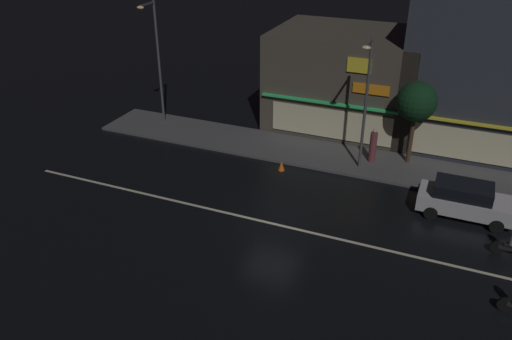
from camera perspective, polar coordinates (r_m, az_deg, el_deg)
ground_plane at (r=23.92m, az=1.85°, el=-5.95°), size 140.00×140.00×0.00m
lane_divider_stripe at (r=23.91m, az=1.85°, el=-5.94°), size 26.86×0.16×0.01m
sidewalk_far at (r=30.25m, az=7.13°, el=1.70°), size 28.27×3.69×0.14m
storefront_left_block at (r=33.93m, az=10.01°, el=9.87°), size 9.21×7.06×6.11m
storefront_center_block at (r=33.54m, az=24.88°, el=9.88°), size 9.63×8.50×8.75m
streetlamp_west at (r=33.42m, az=-10.95°, el=12.41°), size 0.44×1.64×7.75m
streetlamp_mid at (r=27.25m, az=12.04°, el=8.06°), size 0.44×1.64×7.13m
pedestrian_on_sidewalk at (r=29.45m, az=12.79°, el=2.54°), size 0.39×0.39×1.96m
street_tree at (r=28.93m, az=17.33°, el=7.16°), size 2.16×2.16×4.65m
parked_car_near_kerb at (r=25.93m, az=22.11°, el=-3.06°), size 4.30×1.98×1.67m
traffic_cone at (r=28.35m, az=2.83°, el=0.48°), size 0.36×0.36×0.55m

